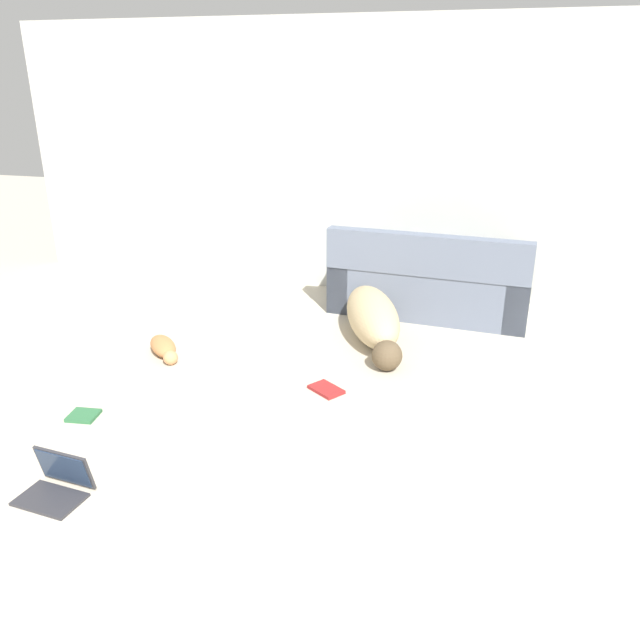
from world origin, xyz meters
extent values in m
plane|color=#BCB29E|center=(0.00, 0.00, 0.00)|extent=(20.00, 20.00, 0.00)
cube|color=beige|center=(0.00, 4.42, 1.30)|extent=(6.78, 0.06, 2.61)
cube|color=slate|center=(1.04, 3.94, 0.23)|extent=(1.84, 0.91, 0.45)
cube|color=slate|center=(1.02, 3.61, 0.63)|extent=(1.80, 0.27, 0.36)
cube|color=slate|center=(1.83, 3.88, 0.30)|extent=(0.26, 0.79, 0.59)
cube|color=slate|center=(0.25, 4.00, 0.30)|extent=(0.26, 0.79, 0.59)
ellipsoid|color=tan|center=(0.64, 3.16, 0.19)|extent=(0.78, 1.20, 0.39)
sphere|color=brown|center=(0.87, 2.57, 0.12)|extent=(0.30, 0.30, 0.23)
cylinder|color=tan|center=(0.38, 3.82, 0.02)|extent=(0.15, 0.28, 0.05)
ellipsoid|color=#BC7A47|center=(-0.92, 2.39, 0.06)|extent=(0.40, 0.42, 0.13)
sphere|color=tan|center=(-0.76, 2.22, 0.06)|extent=(0.16, 0.16, 0.11)
cylinder|color=#BC7A47|center=(-1.09, 2.57, 0.01)|extent=(0.09, 0.09, 0.02)
cube|color=#2D2D33|center=(-0.58, 0.55, 0.01)|extent=(0.36, 0.25, 0.02)
cube|color=#2D2D33|center=(-0.57, 0.68, 0.12)|extent=(0.35, 0.09, 0.22)
cube|color=#23334C|center=(-0.57, 0.67, 0.12)|extent=(0.32, 0.08, 0.19)
cube|color=#2D663D|center=(-0.93, 1.34, 0.01)|extent=(0.20, 0.19, 0.02)
cube|color=maroon|center=(0.51, 2.11, 0.01)|extent=(0.29, 0.27, 0.02)
camera|label=1|loc=(1.50, -1.69, 2.10)|focal=35.00mm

